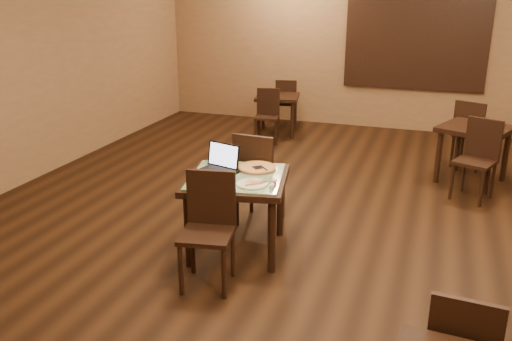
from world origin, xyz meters
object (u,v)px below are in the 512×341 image
at_px(tiled_table, 237,186).
at_px(laptop, 221,164).
at_px(chair_main_far, 257,174).
at_px(pizza_pan, 257,169).
at_px(other_table_a, 475,136).
at_px(other_table_b, 277,102).
at_px(other_table_a_chair_far, 470,131).
at_px(other_table_b_chair_near, 268,112).
at_px(chair_main_near, 209,222).
at_px(other_table_a_chair_near, 478,154).
at_px(other_table_b_chair_far, 286,100).

distance_m(tiled_table, laptop, 0.28).
height_order(chair_main_far, pizza_pan, chair_main_far).
distance_m(laptop, other_table_a, 3.60).
bearing_deg(other_table_b, other_table_a_chair_far, -27.37).
distance_m(other_table_a_chair_far, other_table_b_chair_near, 3.10).
distance_m(tiled_table, chair_main_far, 0.62).
bearing_deg(other_table_a_chair_far, other_table_b, 5.67).
height_order(chair_main_near, other_table_b_chair_near, chair_main_near).
relative_size(other_table_a, other_table_a_chair_near, 1.08).
height_order(chair_main_near, other_table_a, chair_main_near).
xyz_separation_m(pizza_pan, other_table_a, (2.07, 2.55, -0.15)).
bearing_deg(chair_main_near, laptop, 94.53).
relative_size(tiled_table, chair_main_near, 1.10).
distance_m(chair_main_near, other_table_b_chair_near, 4.48).
height_order(other_table_a, other_table_b, other_table_a).
height_order(other_table_b, other_table_b_chair_far, other_table_b_chair_far).
bearing_deg(other_table_a_chair_far, laptop, 76.40).
relative_size(pizza_pan, other_table_a_chair_far, 0.41).
relative_size(laptop, other_table_a, 0.40).
relative_size(tiled_table, other_table_b_chair_near, 1.26).
relative_size(other_table_b, other_table_b_chair_near, 0.96).
height_order(tiled_table, other_table_a, tiled_table).
bearing_deg(chair_main_far, pizza_pan, 113.57).
bearing_deg(laptop, other_table_b_chair_far, 113.94).
bearing_deg(pizza_pan, other_table_b_chair_near, 106.33).
bearing_deg(other_table_b, laptop, -91.14).
relative_size(laptop, other_table_b_chair_far, 0.49).
relative_size(other_table_a_chair_near, other_table_b, 1.16).
bearing_deg(laptop, other_table_a_chair_near, 56.78).
bearing_deg(pizza_pan, other_table_a_chair_far, 56.85).
bearing_deg(other_table_b_chair_far, chair_main_far, 91.24).
distance_m(chair_main_near, other_table_a_chair_near, 3.62).
xyz_separation_m(tiled_table, laptop, (-0.20, 0.11, 0.17)).
xyz_separation_m(chair_main_near, other_table_a_chair_far, (2.17, 3.97, -0.01)).
height_order(pizza_pan, other_table_a, pizza_pan).
distance_m(chair_main_far, other_table_a_chair_far, 3.50).
distance_m(pizza_pan, other_table_b_chair_far, 4.65).
distance_m(tiled_table, other_table_b, 4.37).
distance_m(pizza_pan, other_table_a_chair_near, 2.90).
xyz_separation_m(other_table_b_chair_near, other_table_b_chair_far, (0.03, 1.00, 0.00)).
bearing_deg(other_table_a_chair_near, chair_main_far, -121.67).
bearing_deg(pizza_pan, chair_main_far, 108.94).
bearing_deg(other_table_a_chair_near, other_table_b, 169.11).
bearing_deg(pizza_pan, other_table_b, 104.21).
xyz_separation_m(laptop, other_table_b_chair_near, (-0.71, 3.67, -0.34)).
xyz_separation_m(chair_main_far, pizza_pan, (0.13, -0.37, 0.19)).
height_order(chair_main_far, other_table_a, chair_main_far).
xyz_separation_m(laptop, other_table_b_chair_far, (-0.69, 4.67, -0.34)).
bearing_deg(other_table_a, laptop, -109.31).
relative_size(other_table_a_chair_far, other_table_b_chair_far, 1.12).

